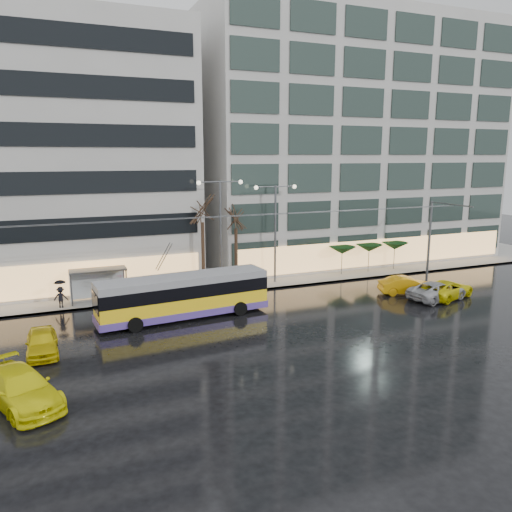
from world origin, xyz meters
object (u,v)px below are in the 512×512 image
bus_shelter (93,278)px  street_lamp_near (221,219)px  trolleybus (184,297)px

bus_shelter → street_lamp_near: (10.38, 0.11, 4.03)m
trolleybus → street_lamp_near: street_lamp_near is taller
trolleybus → bus_shelter: (-5.51, 6.33, 0.47)m
trolleybus → bus_shelter: 8.40m
trolleybus → street_lamp_near: bearing=52.9°
bus_shelter → street_lamp_near: 11.14m
trolleybus → bus_shelter: size_ratio=2.88×
bus_shelter → trolleybus: bearing=-48.9°
bus_shelter → street_lamp_near: street_lamp_near is taller
trolleybus → bus_shelter: bearing=131.1°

